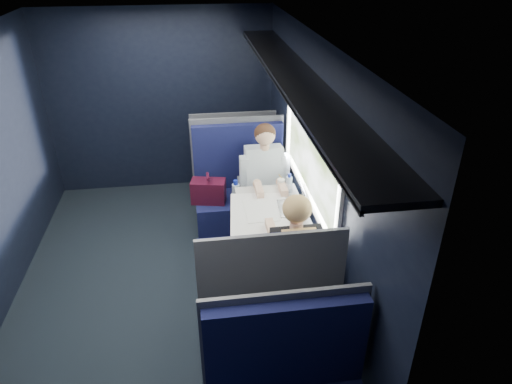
{
  "coord_description": "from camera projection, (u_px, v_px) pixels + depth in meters",
  "views": [
    {
      "loc": [
        0.39,
        -3.57,
        2.95
      ],
      "look_at": [
        0.9,
        0.0,
        0.95
      ],
      "focal_mm": 32.0,
      "sensor_mm": 36.0,
      "label": 1
    }
  ],
  "objects": [
    {
      "name": "bottle_small",
      "position": [
        289.0,
        184.0,
        4.51
      ],
      "size": [
        0.06,
        0.06,
        0.21
      ],
      "color": "silver",
      "rests_on": "table"
    },
    {
      "name": "cup",
      "position": [
        281.0,
        183.0,
        4.62
      ],
      "size": [
        0.07,
        0.07,
        0.09
      ],
      "primitive_type": "cylinder",
      "color": "white",
      "rests_on": "table"
    },
    {
      "name": "seat_bay_near",
      "position": [
        239.0,
        196.0,
        5.12
      ],
      "size": [
        1.08,
        0.62,
        1.26
      ],
      "color": "#0C0F38",
      "rests_on": "ground"
    },
    {
      "name": "seat_bay_far",
      "position": [
        265.0,
        304.0,
        3.62
      ],
      "size": [
        1.04,
        0.62,
        1.26
      ],
      "color": "#0C0F38",
      "rests_on": "ground"
    },
    {
      "name": "man",
      "position": [
        265.0,
        178.0,
        4.87
      ],
      "size": [
        0.53,
        0.56,
        1.32
      ],
      "color": "black",
      "rests_on": "ground"
    },
    {
      "name": "papers",
      "position": [
        260.0,
        214.0,
        4.19
      ],
      "size": [
        0.6,
        0.82,
        0.01
      ],
      "primitive_type": "cube",
      "rotation": [
        0.0,
        0.0,
        -0.1
      ],
      "color": "white",
      "rests_on": "table"
    },
    {
      "name": "table",
      "position": [
        270.0,
        218.0,
        4.28
      ],
      "size": [
        0.62,
        1.0,
        0.74
      ],
      "color": "#54565E",
      "rests_on": "ground"
    },
    {
      "name": "woman",
      "position": [
        293.0,
        257.0,
        3.65
      ],
      "size": [
        0.53,
        0.56,
        1.32
      ],
      "color": "black",
      "rests_on": "ground"
    },
    {
      "name": "room_shell",
      "position": [
        151.0,
        144.0,
        3.76
      ],
      "size": [
        3.0,
        4.4,
        2.4
      ],
      "color": "black",
      "rests_on": "ground"
    },
    {
      "name": "laptop",
      "position": [
        297.0,
        203.0,
        4.25
      ],
      "size": [
        0.26,
        0.34,
        0.24
      ],
      "color": "silver",
      "rests_on": "table"
    },
    {
      "name": "ground",
      "position": [
        165.0,
        283.0,
        4.48
      ],
      "size": [
        2.8,
        4.2,
        0.01
      ],
      "primitive_type": "cube",
      "color": "black"
    },
    {
      "name": "seat_row_front",
      "position": [
        233.0,
        162.0,
        5.94
      ],
      "size": [
        1.04,
        0.51,
        1.16
      ],
      "color": "#0C0F38",
      "rests_on": "ground"
    }
  ]
}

